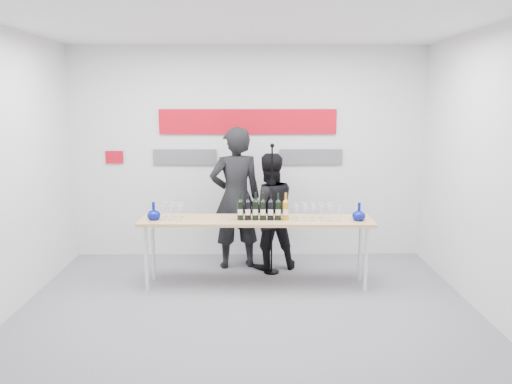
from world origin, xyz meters
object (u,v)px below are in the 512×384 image
tasting_table (256,224)px  mic_stand (272,234)px  presenter_left (236,198)px  presenter_right (269,211)px

tasting_table → mic_stand: 0.55m
tasting_table → presenter_left: presenter_left is taller
presenter_right → mic_stand: size_ratio=0.91×
presenter_right → mic_stand: 0.34m
presenter_left → mic_stand: 0.69m
tasting_table → presenter_left: bearing=111.9°
tasting_table → mic_stand: size_ratio=1.64×
presenter_left → presenter_right: bearing=160.6°
presenter_left → presenter_right: size_ratio=1.22×
presenter_left → mic_stand: (0.47, -0.27, -0.43)m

